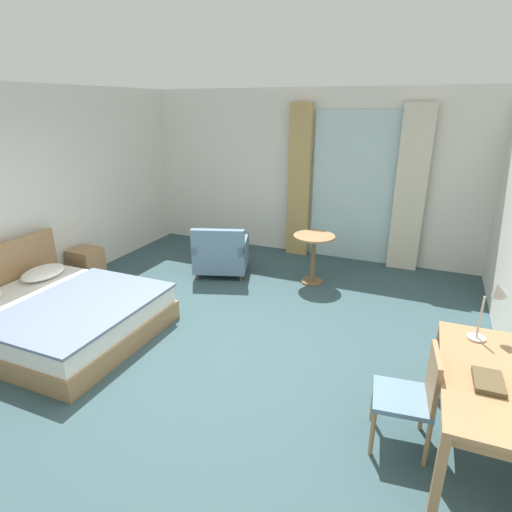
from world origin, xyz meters
The scene contains 13 objects.
ground centered at (0.00, 0.00, -0.05)m, with size 6.45×7.71×0.10m, color #334C51.
wall_back centered at (0.00, 3.60, 1.40)m, with size 6.05×0.12×2.81m, color silver.
balcony_glass_door centered at (0.79, 3.52, 1.23)m, with size 1.37×0.02×2.47m, color silver.
curtain_panel_left centered at (-0.11, 3.42, 1.29)m, with size 0.38×0.10×2.58m, color tan.
curtain_panel_right centered at (1.70, 3.42, 1.29)m, with size 0.46×0.10×2.58m, color beige.
bed centered at (-1.80, -0.37, 0.25)m, with size 2.08×1.83×0.94m.
nightstand centered at (-2.64, 0.96, 0.26)m, with size 0.41×0.39×0.51m.
writing_desk centered at (2.54, -0.49, 0.65)m, with size 0.62×1.45×0.74m.
desk_chair centered at (2.09, -0.54, 0.47)m, with size 0.48×0.48×0.85m.
desk_lamp centered at (2.58, 0.10, 1.08)m, with size 0.25×0.24×0.50m.
closed_book centered at (2.55, -0.60, 0.76)m, with size 0.19×0.28×0.04m, color brown.
armchair_by_window centered at (-0.91, 2.02, 0.33)m, with size 1.01×1.01×0.81m.
round_cafe_table centered at (0.51, 2.25, 0.54)m, with size 0.61×0.61×0.74m.
Camera 1 is at (2.02, -3.41, 2.54)m, focal length 29.18 mm.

